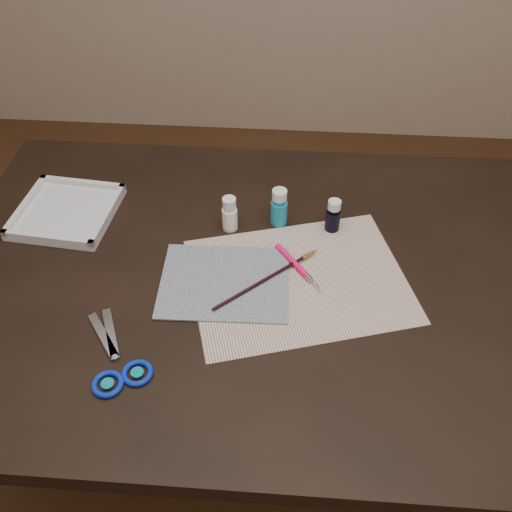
# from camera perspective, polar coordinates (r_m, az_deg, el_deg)

# --- Properties ---
(ground) EXTENTS (3.50, 3.50, 0.02)m
(ground) POSITION_cam_1_polar(r_m,az_deg,el_deg) (1.80, -0.00, -18.78)
(ground) COLOR #422614
(ground) RESTS_ON ground
(table) EXTENTS (1.30, 0.90, 0.75)m
(table) POSITION_cam_1_polar(r_m,az_deg,el_deg) (1.46, -0.00, -11.97)
(table) COLOR black
(table) RESTS_ON ground
(paper) EXTENTS (0.50, 0.43, 0.00)m
(paper) POSITION_cam_1_polar(r_m,az_deg,el_deg) (1.16, 4.28, -2.43)
(paper) COLOR silver
(paper) RESTS_ON table
(canvas) EXTENTS (0.26, 0.21, 0.00)m
(canvas) POSITION_cam_1_polar(r_m,az_deg,el_deg) (1.15, -3.17, -2.61)
(canvas) COLOR black
(canvas) RESTS_ON paper
(paint_bottle_white) EXTENTS (0.04, 0.04, 0.08)m
(paint_bottle_white) POSITION_cam_1_polar(r_m,az_deg,el_deg) (1.24, -2.65, 4.26)
(paint_bottle_white) COLOR white
(paint_bottle_white) RESTS_ON table
(paint_bottle_cyan) EXTENTS (0.04, 0.04, 0.09)m
(paint_bottle_cyan) POSITION_cam_1_polar(r_m,az_deg,el_deg) (1.26, 2.33, 4.93)
(paint_bottle_cyan) COLOR teal
(paint_bottle_cyan) RESTS_ON table
(paint_bottle_navy) EXTENTS (0.03, 0.03, 0.08)m
(paint_bottle_navy) POSITION_cam_1_polar(r_m,az_deg,el_deg) (1.25, 7.73, 4.04)
(paint_bottle_navy) COLOR black
(paint_bottle_navy) RESTS_ON table
(paintbrush) EXTENTS (0.21, 0.19, 0.01)m
(paintbrush) POSITION_cam_1_polar(r_m,az_deg,el_deg) (1.15, 1.24, -2.18)
(paintbrush) COLOR black
(paintbrush) RESTS_ON canvas
(craft_knife) EXTENTS (0.11, 0.13, 0.01)m
(craft_knife) POSITION_cam_1_polar(r_m,az_deg,el_deg) (1.17, 4.33, -1.21)
(craft_knife) COLOR #FF1163
(craft_knife) RESTS_ON paper
(scissors) EXTENTS (0.22, 0.24, 0.01)m
(scissors) POSITION_cam_1_polar(r_m,az_deg,el_deg) (1.07, -14.59, -9.20)
(scissors) COLOR silver
(scissors) RESTS_ON table
(palette_tray) EXTENTS (0.23, 0.23, 0.03)m
(palette_tray) POSITION_cam_1_polar(r_m,az_deg,el_deg) (1.36, -18.42, 4.28)
(palette_tray) COLOR silver
(palette_tray) RESTS_ON table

